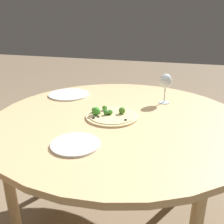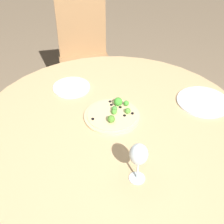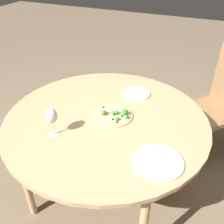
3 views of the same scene
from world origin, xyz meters
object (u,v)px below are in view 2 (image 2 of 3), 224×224
(pizza, at_px, (113,114))
(wine_glass, at_px, (139,155))
(chair, at_px, (85,55))
(plate_near, at_px, (203,101))
(plate_far, at_px, (71,87))

(pizza, distance_m, wine_glass, 0.42)
(chair, distance_m, plate_near, 1.15)
(chair, bearing_deg, wine_glass, -89.23)
(pizza, distance_m, plate_far, 0.34)
(pizza, height_order, plate_near, pizza)
(plate_far, bearing_deg, wine_glass, -24.62)
(pizza, relative_size, wine_glass, 1.53)
(chair, relative_size, pizza, 3.57)
(pizza, xyz_separation_m, plate_near, (0.29, 0.38, -0.01))
(wine_glass, bearing_deg, plate_near, 92.05)
(wine_glass, relative_size, plate_far, 0.88)
(chair, relative_size, plate_far, 4.79)
(chair, relative_size, wine_glass, 5.45)
(chair, xyz_separation_m, plate_near, (1.10, -0.27, 0.20))
(chair, height_order, plate_far, chair)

